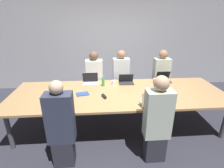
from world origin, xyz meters
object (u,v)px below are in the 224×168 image
(person_far_center, at_px, (121,79))
(bottle_far_midleft, at_px, (103,82))
(laptop_far_right, at_px, (163,78))
(laptop_far_midleft, at_px, (90,80))
(laptop_near_left, at_px, (61,106))
(cup_far_center, at_px, (114,83))
(person_far_midleft, at_px, (95,81))
(person_near_left, at_px, (61,127))
(laptop_far_center, at_px, (126,80))
(stapler, at_px, (104,96))
(cup_far_right, at_px, (155,80))
(person_far_right, at_px, (161,79))
(laptop_near_midright, at_px, (151,102))
(person_near_midright, at_px, (157,121))

(person_far_center, bearing_deg, bottle_far_midleft, -126.35)
(person_far_center, relative_size, bottle_far_midleft, 6.93)
(laptop_far_right, distance_m, laptop_far_midleft, 1.70)
(laptop_near_left, height_order, cup_far_center, laptop_near_left)
(cup_far_center, distance_m, person_far_midleft, 0.66)
(cup_far_center, xyz_separation_m, laptop_far_midleft, (-0.53, 0.11, 0.02))
(laptop_far_right, bearing_deg, bottle_far_midleft, -172.20)
(laptop_near_left, relative_size, cup_far_center, 3.23)
(person_near_left, bearing_deg, laptop_far_midleft, -104.25)
(laptop_far_center, relative_size, bottle_far_midleft, 1.62)
(laptop_near_left, relative_size, laptop_far_center, 0.95)
(person_far_center, xyz_separation_m, cup_far_center, (-0.23, -0.58, 0.13))
(laptop_far_right, distance_m, stapler, 1.62)
(person_near_left, xyz_separation_m, person_far_center, (1.14, 1.97, 0.01))
(person_near_left, relative_size, cup_far_right, 15.38)
(cup_far_right, xyz_separation_m, person_far_midleft, (-1.39, 0.40, -0.12))
(person_far_right, distance_m, person_far_midleft, 1.70)
(cup_far_center, bearing_deg, cup_far_right, 4.85)
(laptop_far_center, height_order, laptop_far_midleft, laptop_far_midleft)
(stapler, bearing_deg, cup_far_right, 9.89)
(cup_far_right, relative_size, laptop_near_midright, 0.27)
(person_far_right, bearing_deg, bottle_far_midleft, -159.14)
(laptop_far_midleft, bearing_deg, cup_far_center, -12.11)
(laptop_near_left, xyz_separation_m, stapler, (0.71, 0.39, -0.04))
(person_far_center, distance_m, person_far_right, 1.03)
(laptop_near_left, distance_m, laptop_near_midright, 1.50)
(cup_far_center, height_order, stapler, cup_far_center)
(cup_far_right, distance_m, stapler, 1.40)
(cup_far_center, bearing_deg, person_far_midleft, 132.67)
(laptop_far_midleft, xyz_separation_m, stapler, (0.28, -0.75, -0.05))
(cup_far_center, relative_size, stapler, 0.63)
(person_far_midleft, xyz_separation_m, bottle_far_midleft, (0.20, -0.54, 0.16))
(person_far_center, bearing_deg, laptop_near_left, -126.41)
(cup_far_right, bearing_deg, person_far_center, 145.33)
(person_far_midleft, relative_size, stapler, 9.27)
(person_far_center, distance_m, laptop_far_midleft, 0.90)
(person_far_right, height_order, bottle_far_midleft, person_far_right)
(laptop_far_center, relative_size, laptop_far_midleft, 0.97)
(person_near_left, bearing_deg, cup_far_right, -141.75)
(person_near_midright, bearing_deg, stapler, -43.56)
(cup_far_right, xyz_separation_m, person_near_midright, (-0.40, -1.47, -0.11))
(cup_far_right, height_order, person_near_midright, person_near_midright)
(cup_far_center, xyz_separation_m, person_near_midright, (0.55, -1.39, -0.11))
(laptop_near_midright, bearing_deg, person_far_midleft, -56.63)
(person_far_center, height_order, laptop_far_right, person_far_center)
(cup_far_right, bearing_deg, stapler, -148.98)
(person_far_center, relative_size, person_near_midright, 0.99)
(person_near_midright, xyz_separation_m, bottle_far_midleft, (-0.79, 1.33, 0.15))
(laptop_far_center, relative_size, person_near_midright, 0.23)
(person_far_midleft, bearing_deg, person_near_left, -104.09)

